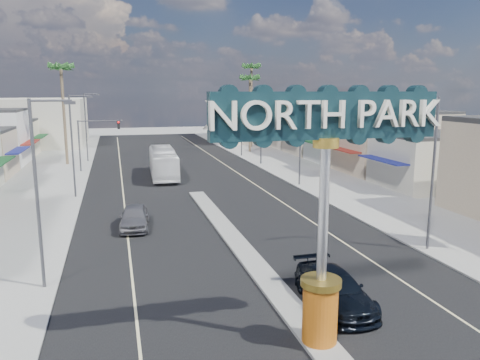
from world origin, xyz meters
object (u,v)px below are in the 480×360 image
streetlight_r_near (431,166)px  car_parked_left (134,217)px  streetlight_l_mid (74,141)px  palm_right_far (252,72)px  palm_right_mid (250,82)px  suv_right (334,289)px  traffic_signal_right (247,131)px  palm_left_far (61,73)px  traffic_signal_left (95,135)px  streetlight_l_near (40,185)px  gateway_sign (325,190)px  streetlight_l_far (87,124)px  streetlight_r_far (240,121)px  city_bus (163,163)px  streetlight_r_mid (299,135)px

streetlight_r_near → car_parked_left: streetlight_r_near is taller
streetlight_l_mid → palm_right_far: palm_right_far is taller
palm_right_mid → car_parked_left: size_ratio=2.56×
streetlight_l_mid → suv_right: streetlight_l_mid is taller
traffic_signal_right → palm_left_far: 24.09m
traffic_signal_left → car_parked_left: size_ratio=1.27×
car_parked_left → streetlight_l_near: bearing=-110.9°
gateway_sign → suv_right: (2.00, 2.84, -5.16)m
traffic_signal_left → streetlight_r_near: bearing=-60.0°
traffic_signal_left → palm_left_far: (-3.82, 6.01, 7.22)m
streetlight_l_far → suv_right: streetlight_l_far is taller
palm_right_far → palm_left_far: bearing=-156.8°
streetlight_l_far → streetlight_r_near: 46.90m
traffic_signal_right → streetlight_r_far: (1.25, 8.01, 0.79)m
streetlight_l_near → city_bus: streetlight_l_near is taller
gateway_sign → palm_right_mid: (13.00, 54.02, 4.67)m
streetlight_r_far → city_bus: (-12.43, -13.57, -3.50)m
palm_left_far → car_parked_left: palm_left_far is taller
traffic_signal_right → streetlight_r_far: streetlight_r_far is taller
streetlight_l_mid → gateway_sign: bearing=-69.6°
streetlight_r_far → palm_left_far: size_ratio=0.69×
traffic_signal_left → palm_right_far: palm_right_far is taller
streetlight_l_far → car_parked_left: bearing=-82.3°
traffic_signal_right → suv_right: size_ratio=1.13×
city_bus → car_parked_left: bearing=-99.2°
gateway_sign → streetlight_r_far: bearing=78.2°
traffic_signal_right → suv_right: bearing=-100.4°
palm_right_far → gateway_sign: bearing=-104.0°
gateway_sign → traffic_signal_left: size_ratio=1.53×
streetlight_l_mid → car_parked_left: (4.46, -10.80, -4.26)m
traffic_signal_left → palm_left_far: bearing=122.4°
traffic_signal_right → streetlight_l_near: size_ratio=0.67×
streetlight_r_near → city_bus: bearing=113.6°
streetlight_l_far → palm_right_mid: 24.41m
traffic_signal_right → streetlight_l_near: streetlight_l_near is taller
streetlight_r_near → streetlight_r_mid: 20.00m
streetlight_l_near → palm_right_far: (25.43, 52.00, 7.32)m
palm_right_mid → suv_right: 53.26m
gateway_sign → palm_right_far: bearing=76.0°
streetlight_r_near → palm_right_far: 52.71m
traffic_signal_left → palm_left_far: 10.14m
streetlight_l_far → suv_right: (12.43, -47.18, -4.30)m
gateway_sign → city_bus: bearing=93.1°
palm_right_far → palm_right_mid: bearing=-108.4°
streetlight_l_near → suv_right: (12.43, -5.18, -4.30)m
palm_right_mid → streetlight_r_near: bearing=-93.2°
traffic_signal_left → streetlight_l_mid: bearing=-95.1°
streetlight_r_far → palm_left_far: palm_left_far is taller
traffic_signal_right → streetlight_r_mid: bearing=-84.9°
streetlight_l_near → streetlight_r_near: (20.87, 0.00, 0.00)m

